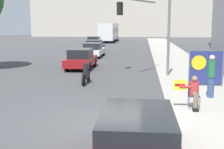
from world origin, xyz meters
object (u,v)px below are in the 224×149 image
car_on_road_midblock (93,50)px  motorcycle_on_road (86,74)px  car_on_road_nearest (81,59)px  car_on_road_distant (95,46)px  jogger_on_sidewalk (211,76)px  parked_car_curbside (137,141)px  seated_protester (194,91)px  car_on_road_far_lane (94,41)px  city_bus_on_road (109,31)px  traffic_light_pole (147,20)px  protest_banner (206,68)px

car_on_road_midblock → motorcycle_on_road: size_ratio=2.32×
car_on_road_nearest → car_on_road_distant: (-1.13, 13.80, -0.02)m
jogger_on_sidewalk → car_on_road_distant: size_ratio=0.39×
jogger_on_sidewalk → car_on_road_nearest: 11.64m
jogger_on_sidewalk → parked_car_curbside: (-2.99, -6.79, -0.37)m
seated_protester → car_on_road_far_lane: car_on_road_far_lane is taller
car_on_road_distant → city_bus_on_road: bearing=91.8°
seated_protester → city_bus_on_road: (-8.20, 46.88, 1.15)m
parked_car_curbside → traffic_light_pole: bearing=88.5°
traffic_light_pole → motorcycle_on_road: bearing=-138.3°
car_on_road_nearest → motorcycle_on_road: 5.86m
parked_car_curbside → motorcycle_on_road: bearing=106.5°
seated_protester → parked_car_curbside: bearing=-120.6°
seated_protester → city_bus_on_road: 47.61m
motorcycle_on_road → car_on_road_nearest: bearing=103.8°
car_on_road_midblock → city_bus_on_road: city_bus_on_road is taller
city_bus_on_road → parked_car_curbside: bearing=-83.2°
traffic_light_pole → car_on_road_midblock: size_ratio=1.01×
parked_car_curbside → car_on_road_distant: car_on_road_distant is taller
parked_car_curbside → car_on_road_far_lane: size_ratio=1.12×
city_bus_on_road → protest_banner: bearing=-77.4°
traffic_light_pole → car_on_road_nearest: (-4.74, 2.71, -2.72)m
seated_protester → traffic_light_pole: size_ratio=0.25×
protest_banner → car_on_road_midblock: (-8.08, 14.83, -0.36)m
car_on_road_far_lane → car_on_road_nearest: bearing=-83.5°
car_on_road_distant → motorcycle_on_road: (2.53, -19.49, -0.19)m
seated_protester → traffic_light_pole: (-1.63, 8.16, 2.66)m
car_on_road_midblock → motorcycle_on_road: bearing=-82.6°
car_on_road_distant → motorcycle_on_road: car_on_road_distant is taller
car_on_road_midblock → seated_protester: bearing=-70.6°
car_on_road_distant → parked_car_curbside: bearing=-79.4°
protest_banner → city_bus_on_road: city_bus_on_road is taller
car_on_road_far_lane → motorcycle_on_road: (4.07, -29.05, -0.20)m
traffic_light_pole → car_on_road_far_lane: bearing=105.9°
car_on_road_midblock → motorcycle_on_road: 14.23m
parked_car_curbside → car_on_road_nearest: (-4.39, 15.77, 0.03)m
car_on_road_nearest → parked_car_curbside: bearing=-74.4°
car_on_road_nearest → car_on_road_distant: bearing=94.7°
traffic_light_pole → car_on_road_distant: 17.73m
jogger_on_sidewalk → car_on_road_distant: jogger_on_sidewalk is taller
traffic_light_pole → car_on_road_distant: size_ratio=1.04×
city_bus_on_road → traffic_light_pole: bearing=-80.4°
jogger_on_sidewalk → car_on_road_far_lane: 33.88m
jogger_on_sidewalk → city_bus_on_road: bearing=-62.3°
protest_banner → motorcycle_on_road: bearing=173.4°
car_on_road_midblock → parked_car_curbside: bearing=-78.7°
parked_car_curbside → car_on_road_far_lane: car_on_road_far_lane is taller
seated_protester → jogger_on_sidewalk: (1.01, 1.88, 0.28)m
car_on_road_far_lane → protest_banner: bearing=-70.9°
car_on_road_midblock → city_bus_on_road: (-1.40, 27.60, 1.24)m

